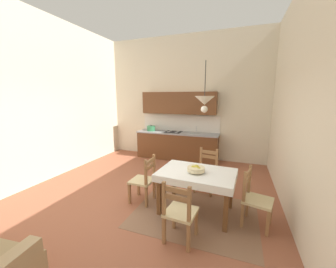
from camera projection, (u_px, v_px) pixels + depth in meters
ground_plane at (137, 205)px, 3.84m from camera, size 5.87×7.13×0.10m
wall_back at (184, 98)px, 6.52m from camera, size 5.87×0.12×3.99m
wall_left at (28, 99)px, 4.38m from camera, size 0.12×7.13×3.99m
wall_right at (316, 100)px, 2.54m from camera, size 0.12×7.13×3.99m
area_rug at (194, 213)px, 3.47m from camera, size 2.10×1.60×0.01m
kitchen_cabinetry at (177, 133)px, 6.47m from camera, size 2.69×0.63×2.20m
dining_table at (197, 179)px, 3.45m from camera, size 1.36×0.97×0.75m
dining_chair_tv_side at (144, 180)px, 3.81m from camera, size 0.42×0.42×0.93m
dining_chair_window_side at (255, 199)px, 3.10m from camera, size 0.51×0.51×0.93m
dining_chair_camera_side at (180, 213)px, 2.74m from camera, size 0.45×0.45×0.93m
dining_chair_kitchen_side at (206, 172)px, 4.26m from camera, size 0.48×0.48×0.93m
fruit_bowl at (196, 169)px, 3.38m from camera, size 0.30×0.30×0.12m
pendant_lamp at (205, 101)px, 3.12m from camera, size 0.32×0.32×0.80m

